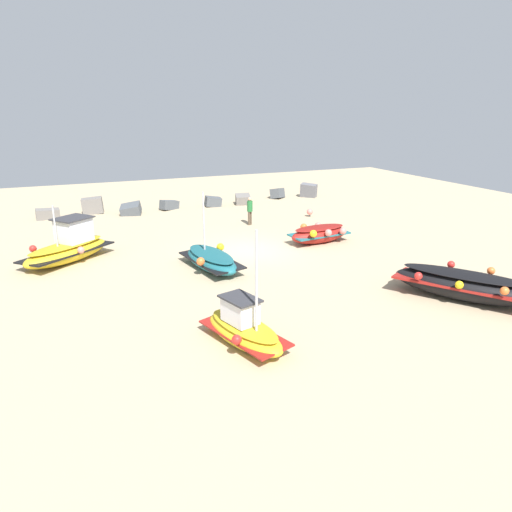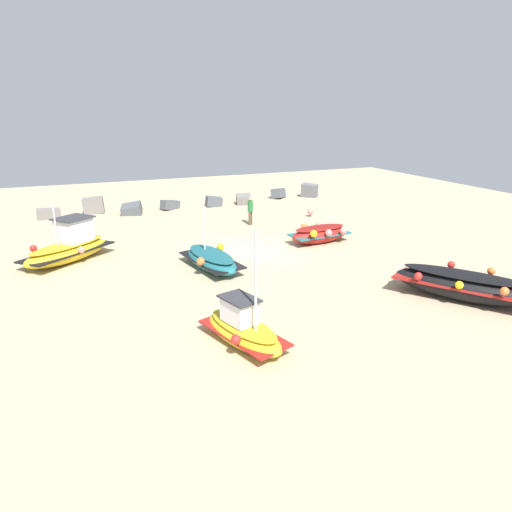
# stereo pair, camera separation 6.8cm
# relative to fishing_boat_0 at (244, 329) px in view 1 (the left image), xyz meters

# --- Properties ---
(ground_plane) EXTENTS (50.57, 50.57, 0.00)m
(ground_plane) POSITION_rel_fishing_boat_0_xyz_m (3.85, 8.79, -0.48)
(ground_plane) COLOR tan
(fishing_boat_0) EXTENTS (2.02, 3.45, 3.64)m
(fishing_boat_0) POSITION_rel_fishing_boat_0_xyz_m (0.00, 0.00, 0.00)
(fishing_boat_0) COLOR gold
(fishing_boat_0) RESTS_ON ground_plane
(fishing_boat_1) EXTENTS (3.42, 1.99, 0.97)m
(fishing_boat_1) POSITION_rel_fishing_boat_0_xyz_m (7.64, 8.71, 0.00)
(fishing_boat_1) COLOR maroon
(fishing_boat_1) RESTS_ON ground_plane
(fishing_boat_2) EXTENTS (2.00, 3.98, 3.30)m
(fishing_boat_2) POSITION_rel_fishing_boat_0_xyz_m (1.23, 6.91, -0.07)
(fishing_boat_2) COLOR #1E6670
(fishing_boat_2) RESTS_ON ground_plane
(fishing_boat_3) EXTENTS (4.20, 5.14, 1.15)m
(fishing_boat_3) POSITION_rel_fishing_boat_0_xyz_m (8.63, 0.06, 0.08)
(fishing_boat_3) COLOR black
(fishing_boat_3) RESTS_ON ground_plane
(fishing_boat_4) EXTENTS (4.46, 3.99, 2.71)m
(fishing_boat_4) POSITION_rel_fishing_boat_0_xyz_m (-4.37, 10.44, 0.17)
(fishing_boat_4) COLOR gold
(fishing_boat_4) RESTS_ON ground_plane
(person_walking) EXTENTS (0.32, 0.32, 1.65)m
(person_walking) POSITION_rel_fishing_boat_0_xyz_m (5.82, 13.70, 0.47)
(person_walking) COLOR brown
(person_walking) RESTS_ON ground_plane
(breakwater_rocks) EXTENTS (19.97, 2.98, 1.27)m
(breakwater_rocks) POSITION_rel_fishing_boat_0_xyz_m (3.62, 20.08, -0.09)
(breakwater_rocks) COLOR slate
(breakwater_rocks) RESTS_ON ground_plane
(mooring_buoy_0) EXTENTS (0.39, 0.39, 0.52)m
(mooring_buoy_0) POSITION_rel_fishing_boat_0_xyz_m (10.15, 14.22, -0.16)
(mooring_buoy_0) COLOR #3F3F42
(mooring_buoy_0) RESTS_ON ground_plane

